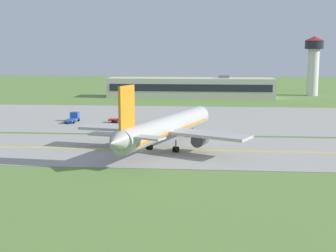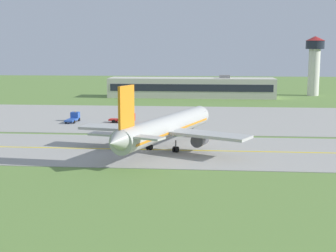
% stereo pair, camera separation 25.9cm
% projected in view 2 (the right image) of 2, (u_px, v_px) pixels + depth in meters
% --- Properties ---
extents(ground_plane, '(500.00, 500.00, 0.00)m').
position_uv_depth(ground_plane, '(147.00, 150.00, 87.36)').
color(ground_plane, olive).
extents(taxiway_strip, '(240.00, 28.00, 0.10)m').
position_uv_depth(taxiway_strip, '(147.00, 150.00, 87.36)').
color(taxiway_strip, '#9E9B93').
rests_on(taxiway_strip, ground).
extents(apron_pad, '(140.00, 52.00, 0.10)m').
position_uv_depth(apron_pad, '(205.00, 118.00, 127.78)').
color(apron_pad, '#9E9B93').
rests_on(apron_pad, ground).
extents(taxiway_centreline, '(220.00, 0.60, 0.01)m').
position_uv_depth(taxiway_centreline, '(147.00, 149.00, 87.35)').
color(taxiway_centreline, yellow).
rests_on(taxiway_centreline, taxiway_strip).
extents(airplane_lead, '(31.66, 38.50, 12.70)m').
position_uv_depth(airplane_lead, '(166.00, 127.00, 87.01)').
color(airplane_lead, '#ADADA8').
rests_on(airplane_lead, ground).
extents(service_truck_fuel, '(2.52, 6.47, 2.59)m').
position_uv_depth(service_truck_fuel, '(74.00, 117.00, 121.07)').
color(service_truck_fuel, '#264CA5').
rests_on(service_truck_fuel, ground).
extents(service_truck_catering, '(6.56, 2.80, 2.59)m').
position_uv_depth(service_truck_catering, '(126.00, 118.00, 119.21)').
color(service_truck_catering, red).
rests_on(service_truck_catering, ground).
extents(terminal_building, '(63.10, 12.47, 8.61)m').
position_uv_depth(terminal_building, '(191.00, 88.00, 184.20)').
color(terminal_building, beige).
rests_on(terminal_building, ground).
extents(control_tower, '(7.60, 7.60, 23.36)m').
position_uv_depth(control_tower, '(314.00, 60.00, 189.42)').
color(control_tower, silver).
rests_on(control_tower, ground).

